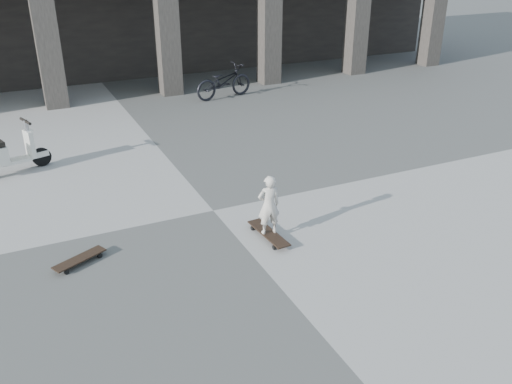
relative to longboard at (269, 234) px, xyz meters
name	(u,v)px	position (x,y,z in m)	size (l,w,h in m)	color
ground	(213,211)	(-0.48, 1.35, -0.08)	(90.00, 90.00, 0.00)	#4D4D4B
longboard	(269,234)	(0.00, 0.00, 0.00)	(0.32, 1.07, 0.11)	black
skateboard_spare	(80,259)	(-3.02, 0.53, 0.00)	(0.87, 0.57, 0.10)	black
child	(269,205)	(0.00, 0.00, 0.54)	(0.38, 0.25, 1.04)	#BEB6AB
scooter	(0,157)	(-3.96, 4.79, 0.36)	(1.54, 0.76, 1.11)	black
bicycle	(224,81)	(2.68, 8.65, 0.44)	(0.69, 1.99, 1.04)	black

